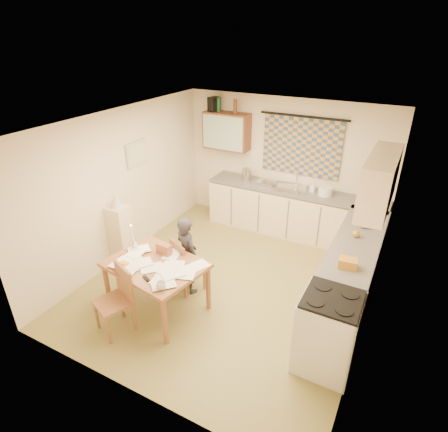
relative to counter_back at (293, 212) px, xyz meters
The scene contains 44 objects.
floor 2.03m from the counter_back, 99.79° to the right, with size 4.00×4.50×0.02m, color olive.
ceiling 2.86m from the counter_back, 99.79° to the right, with size 4.00×4.50×0.02m, color white.
wall_back 0.92m from the counter_back, 137.34° to the left, with size 4.00×0.02×2.50m, color beige.
wall_front 4.30m from the counter_back, 94.57° to the right, with size 4.00×0.02×2.50m, color beige.
wall_left 3.15m from the counter_back, 140.27° to the right, with size 0.02×4.50×2.50m, color beige.
wall_right 2.69m from the counter_back, 49.36° to the right, with size 0.02×4.50×2.50m, color beige.
window_blind 1.23m from the counter_back, 97.68° to the left, with size 1.45×0.03×1.05m, color #2E4F7B.
curtain_rod 1.77m from the counter_back, 98.28° to the left, with size 0.04×0.04×1.60m, color black.
wall_cabinet 2.01m from the counter_back, behind, with size 0.90×0.34×0.70m, color brown.
wall_cabinet_glass 2.01m from the counter_back, behind, with size 0.84×0.02×0.64m, color #99B2A5.
upper_cabinet_right 2.48m from the counter_back, 43.15° to the right, with size 0.34×1.30×0.70m, color beige.
framed_print 3.05m from the counter_back, 146.10° to the right, with size 0.04×0.50×0.40m, color beige.
print_canvas 3.03m from the counter_back, 145.81° to the right, with size 0.01×0.42×0.32m, color white.
counter_back is the anchor object (origin of this frame).
counter_right 2.13m from the counter_back, 50.09° to the right, with size 0.62×2.95×0.92m.
stove 3.16m from the counter_back, 64.39° to the right, with size 0.64×0.64×0.99m.
sink 0.44m from the counter_back, behind, with size 0.55×0.45×0.10m, color silver.
tap 0.64m from the counter_back, 101.63° to the left, with size 0.03×0.03×0.28m, color silver.
dish_rack 0.75m from the counter_back, behind, with size 0.35×0.30×0.06m, color silver.
kettle 1.14m from the counter_back, behind, with size 0.18×0.18×0.24m, color silver.
mixing_bowl 0.78m from the counter_back, ahead, with size 0.24×0.24×0.16m, color white.
soap_bottle 0.64m from the counter_back, ahead, with size 0.08×0.08×0.18m, color white.
bowl 1.70m from the counter_back, 32.84° to the right, with size 0.25×0.25×0.05m, color white.
orange_bag 2.54m from the counter_back, 56.73° to the right, with size 0.22×0.16×0.12m, color #C38123.
fruit_orange 1.89m from the counter_back, 43.79° to the right, with size 0.10×0.10×0.10m, color #C38123.
speaker 2.54m from the counter_back, behind, with size 0.16×0.20×0.26m, color black.
bottle_green 2.48m from the counter_back, behind, with size 0.07×0.07×0.26m, color #195926.
bottle_brown 2.25m from the counter_back, behind, with size 0.07×0.07×0.26m, color brown.
dining_table 3.10m from the counter_back, 108.16° to the right, with size 1.41×1.16×0.75m.
chair_far 2.53m from the counter_back, 109.31° to the right, with size 0.52×0.52×0.86m.
chair_near 3.74m from the counter_back, 108.59° to the right, with size 0.54×0.54×0.92m.
person 2.53m from the counter_back, 109.01° to the right, with size 0.53×0.45×1.22m, color black.
shelf_stand 3.17m from the counter_back, 133.40° to the right, with size 0.32×0.30×1.05m, color beige.
lampshade 3.25m from the counter_back, 133.40° to the right, with size 0.20×0.20×0.22m, color beige.
letter_rack 2.89m from the counter_back, 110.34° to the right, with size 0.22×0.10×0.16m, color brown.
mug 3.41m from the counter_back, 99.55° to the right, with size 0.12×0.12×0.10m, color white.
magazine 3.48m from the counter_back, 115.17° to the right, with size 0.25×0.30×0.02m, color maroon.
book 3.31m from the counter_back, 114.29° to the right, with size 0.23×0.27×0.02m, color #C38123.
orange_box 3.44m from the counter_back, 112.45° to the right, with size 0.12×0.08×0.04m, color #C38123.
eyeglasses 3.40m from the counter_back, 104.53° to the right, with size 0.13×0.04×0.02m, color black.
candle_holder 3.16m from the counter_back, 117.40° to the right, with size 0.06×0.06×0.18m, color silver.
candle 3.22m from the counter_back, 116.79° to the right, with size 0.02×0.02×0.22m, color white.
candle_flame 3.25m from the counter_back, 116.75° to the right, with size 0.02×0.02×0.02m, color #FFCC66.
papers 3.16m from the counter_back, 106.83° to the right, with size 1.26×0.98×0.03m.
Camera 1 is at (2.15, -4.26, 3.60)m, focal length 30.00 mm.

